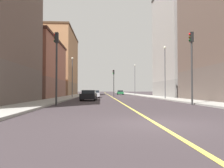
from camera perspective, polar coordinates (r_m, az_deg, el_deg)
name	(u,v)px	position (r m, az deg, el deg)	size (l,w,h in m)	color
ground_plane	(156,124)	(8.75, 11.51, -10.21)	(400.00, 400.00, 0.00)	#372F32
sidewalk_left	(138,95)	(58.26, 6.93, -2.84)	(3.04, 168.00, 0.15)	#9E9B93
sidewalk_right	(79,95)	(57.68, -8.72, -2.85)	(3.04, 168.00, 0.15)	#9E9B93
lane_center_stripe	(109,95)	(57.43, -0.86, -2.94)	(0.16, 154.00, 0.01)	#E5D14C
building_left_mid	(187,41)	(44.70, 19.18, 10.62)	(10.33, 14.81, 21.45)	gray
building_right_midblock	(28,68)	(39.22, -21.27, 3.83)	(10.33, 16.55, 9.93)	brown
building_right_distant	(55,64)	(60.36, -14.77, 5.14)	(10.33, 20.36, 16.75)	#8F6B4F
traffic_light_left_near	(192,58)	(20.70, 20.23, 6.43)	(0.40, 0.32, 6.52)	#2D2D2D
traffic_light_right_near	(56,58)	(19.41, -14.44, 6.56)	(0.40, 0.32, 6.30)	#2D2D2D
traffic_light_median_far	(114,79)	(45.58, 0.44, 1.29)	(0.40, 0.32, 5.58)	#2D2D2D
street_lamp_left_near	(165,67)	(31.71, 13.78, 4.41)	(0.36, 0.36, 7.42)	#4C4C51
street_lamp_right_near	(72,73)	(37.35, -10.42, 2.93)	(0.36, 0.36, 6.75)	#4C4C51
street_lamp_left_far	(135,77)	(58.07, 6.04, 1.94)	(0.36, 0.36, 8.00)	#4C4C51
car_black	(89,95)	(27.58, -6.13, -3.01)	(2.04, 4.09, 1.32)	black
car_silver	(95,94)	(38.50, -4.62, -2.65)	(1.92, 4.10, 1.28)	silver
car_green	(120,93)	(64.04, 2.17, -2.26)	(1.88, 4.16, 1.27)	#1E6B38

